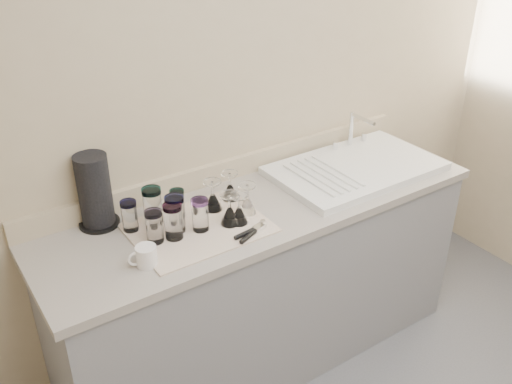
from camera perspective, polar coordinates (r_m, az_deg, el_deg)
counter_unit at (r=2.80m, az=0.71°, el=-9.03°), size 2.06×0.62×0.90m
sink_unit at (r=2.85m, az=9.91°, el=2.43°), size 0.82×0.50×0.22m
dish_towel at (r=2.37m, az=-5.74°, el=-3.58°), size 0.55×0.42×0.01m
tumbler_teal at (r=2.36m, az=-12.54°, el=-2.31°), size 0.07×0.07×0.13m
tumbler_cyan at (r=2.39m, az=-10.30°, el=-1.34°), size 0.08×0.08×0.16m
tumbler_purple at (r=2.42m, az=-7.86°, el=-1.12°), size 0.06×0.06×0.12m
tumbler_magenta at (r=2.27m, az=-10.13°, el=-3.40°), size 0.07×0.07×0.14m
tumbler_blue at (r=2.28m, az=-8.28°, el=-2.90°), size 0.08×0.08×0.15m
tumbler_lavender at (r=2.32m, az=-5.61°, el=-2.25°), size 0.07×0.07×0.14m
tumbler_extra at (r=2.32m, az=-8.08°, el=-2.17°), size 0.08×0.08×0.16m
goblet_back_left at (r=2.46m, az=-4.32°, el=-0.79°), size 0.08×0.08×0.14m
goblet_back_right at (r=2.54m, az=-2.61°, el=0.20°), size 0.07×0.07×0.13m
goblet_front_left at (r=2.36m, az=-2.65°, el=-2.19°), size 0.08×0.08×0.14m
goblet_front_right at (r=2.43m, az=-0.88°, el=-1.12°), size 0.08×0.08×0.14m
goblet_extra at (r=2.36m, az=-1.71°, el=-2.16°), size 0.07×0.07×0.13m
can_opener at (r=2.31m, az=-0.47°, el=-4.03°), size 0.16×0.08×0.02m
white_mug at (r=2.17m, az=-10.97°, el=-6.32°), size 0.12×0.09×0.08m
paper_towel_roll at (r=2.40m, az=-15.82°, el=0.00°), size 0.17×0.17×0.32m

